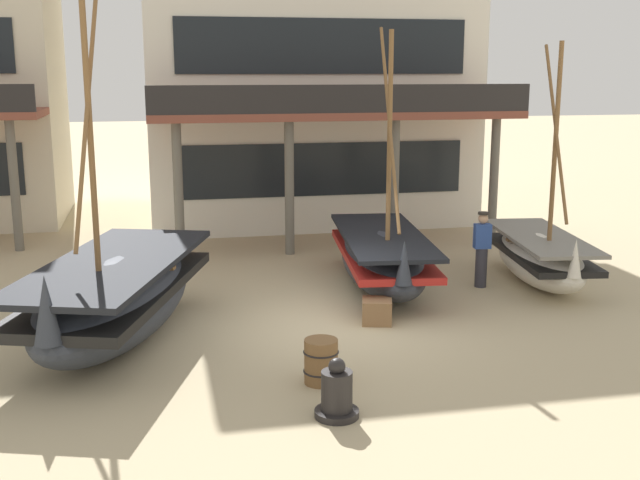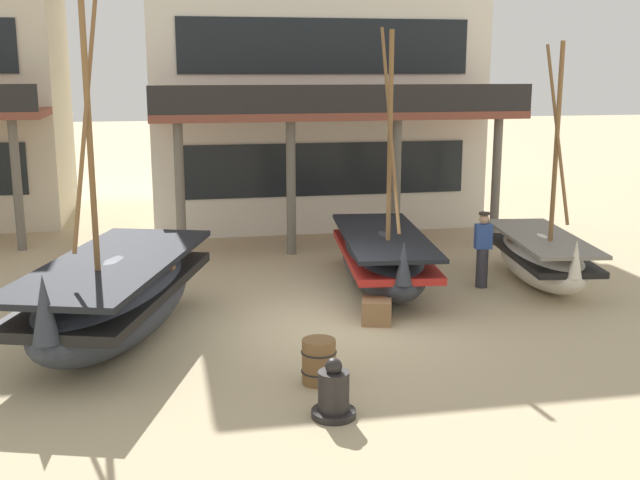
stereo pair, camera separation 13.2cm
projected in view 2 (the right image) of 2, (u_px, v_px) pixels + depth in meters
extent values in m
plane|color=tan|center=(330.00, 322.00, 14.98)|extent=(120.00, 120.00, 0.00)
ellipsoid|color=#2D333D|center=(383.00, 261.00, 17.25)|extent=(2.25, 5.15, 1.22)
cube|color=red|center=(383.00, 254.00, 17.22)|extent=(2.25, 4.95, 0.15)
cube|color=black|center=(383.00, 236.00, 17.13)|extent=(2.29, 5.05, 0.09)
cone|color=#2D333D|center=(404.00, 263.00, 14.80)|extent=(0.37, 0.37, 0.85)
cylinder|color=brown|center=(390.00, 146.00, 16.09)|extent=(0.10, 0.10, 4.66)
cylinder|color=brown|center=(390.00, 126.00, 16.00)|extent=(0.36, 2.55, 4.03)
cube|color=brown|center=(380.00, 238.00, 17.52)|extent=(1.61, 0.34, 0.06)
ellipsoid|color=#2D333D|center=(116.00, 300.00, 13.92)|extent=(3.65, 5.90, 1.46)
cube|color=black|center=(115.00, 290.00, 13.88)|extent=(3.60, 5.69, 0.18)
cube|color=black|center=(113.00, 263.00, 13.77)|extent=(3.67, 5.81, 0.10)
cone|color=#2D333D|center=(44.00, 309.00, 11.20)|extent=(0.51, 0.51, 1.02)
cylinder|color=brown|center=(90.00, 139.00, 12.62)|extent=(0.10, 0.10, 5.22)
cylinder|color=brown|center=(87.00, 98.00, 12.48)|extent=(0.62, 1.71, 4.71)
cube|color=brown|center=(122.00, 266.00, 14.21)|extent=(1.89, 0.75, 0.06)
ellipsoid|color=silver|center=(541.00, 260.00, 17.57)|extent=(1.97, 4.27, 1.11)
cube|color=black|center=(541.00, 254.00, 17.54)|extent=(1.96, 4.10, 0.13)
cube|color=gray|center=(542.00, 237.00, 17.46)|extent=(2.00, 4.19, 0.08)
cone|color=silver|center=(576.00, 259.00, 15.54)|extent=(0.32, 0.32, 0.78)
cylinder|color=brown|center=(556.00, 151.00, 16.54)|extent=(0.10, 0.10, 4.53)
cylinder|color=brown|center=(557.00, 132.00, 16.45)|extent=(0.32, 1.87, 3.64)
cube|color=brown|center=(537.00, 240.00, 17.79)|extent=(1.36, 0.34, 0.06)
cylinder|color=#33333D|center=(482.00, 268.00, 17.31)|extent=(0.26, 0.26, 0.88)
cube|color=#2D4C99|center=(483.00, 236.00, 17.16)|extent=(0.38, 0.26, 0.54)
sphere|color=tan|center=(484.00, 219.00, 17.08)|extent=(0.22, 0.22, 0.22)
cylinder|color=#2D2823|center=(484.00, 213.00, 17.05)|extent=(0.24, 0.24, 0.05)
cylinder|color=black|center=(334.00, 413.00, 10.93)|extent=(0.63, 0.63, 0.10)
cylinder|color=black|center=(334.00, 391.00, 10.86)|extent=(0.44, 0.44, 0.57)
sphere|color=black|center=(334.00, 366.00, 10.78)|extent=(0.24, 0.24, 0.24)
cylinder|color=brown|center=(319.00, 361.00, 12.04)|extent=(0.52, 0.52, 0.70)
torus|color=black|center=(319.00, 352.00, 12.01)|extent=(0.56, 0.56, 0.03)
torus|color=black|center=(319.00, 371.00, 12.08)|extent=(0.56, 0.56, 0.03)
cube|color=olive|center=(376.00, 311.00, 14.90)|extent=(0.68, 0.68, 0.46)
cube|color=silver|center=(304.00, 54.00, 25.16)|extent=(9.84, 6.77, 10.35)
cube|color=black|center=(326.00, 169.00, 22.60)|extent=(8.27, 0.06, 1.52)
cube|color=black|center=(326.00, 46.00, 21.85)|extent=(8.27, 0.06, 1.52)
cube|color=brown|center=(337.00, 114.00, 20.95)|extent=(9.84, 2.76, 0.20)
cylinder|color=#666056|center=(180.00, 192.00, 19.60)|extent=(0.24, 0.24, 3.45)
cylinder|color=#666056|center=(291.00, 189.00, 20.14)|extent=(0.24, 0.24, 3.45)
cylinder|color=#666056|center=(396.00, 185.00, 20.69)|extent=(0.24, 0.24, 3.45)
cylinder|color=#666056|center=(496.00, 182.00, 21.23)|extent=(0.24, 0.24, 3.45)
cube|color=black|center=(348.00, 99.00, 19.58)|extent=(9.84, 0.08, 0.70)
cylinder|color=#666056|center=(17.00, 186.00, 20.59)|extent=(0.24, 0.24, 3.46)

